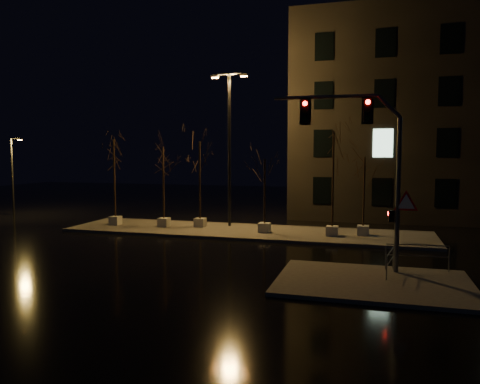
% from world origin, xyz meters
% --- Properties ---
extents(ground, '(90.00, 90.00, 0.00)m').
position_xyz_m(ground, '(0.00, 0.00, 0.00)').
color(ground, black).
rests_on(ground, ground).
extents(median, '(22.00, 5.00, 0.15)m').
position_xyz_m(median, '(0.00, 6.00, 0.07)').
color(median, '#494641').
rests_on(median, ground).
extents(sidewalk_corner, '(7.00, 5.00, 0.15)m').
position_xyz_m(sidewalk_corner, '(7.50, -3.50, 0.07)').
color(sidewalk_corner, '#494641').
rests_on(sidewalk_corner, ground).
extents(building, '(25.00, 12.00, 15.00)m').
position_xyz_m(building, '(14.00, 18.00, 7.50)').
color(building, black).
rests_on(building, ground).
extents(tree_0, '(1.80, 1.80, 5.72)m').
position_xyz_m(tree_0, '(-8.75, 5.85, 4.49)').
color(tree_0, '#AAA99F').
rests_on(tree_0, median).
extents(tree_1, '(1.80, 1.80, 5.22)m').
position_xyz_m(tree_1, '(-5.36, 6.02, 4.11)').
color(tree_1, '#AAA99F').
rests_on(tree_1, median).
extents(tree_2, '(1.80, 1.80, 5.55)m').
position_xyz_m(tree_2, '(-3.10, 6.55, 4.36)').
color(tree_2, '#AAA99F').
rests_on(tree_2, median).
extents(tree_3, '(1.80, 1.80, 4.43)m').
position_xyz_m(tree_3, '(1.29, 5.69, 3.51)').
color(tree_3, '#AAA99F').
rests_on(tree_3, median).
extents(tree_4, '(1.80, 1.80, 5.96)m').
position_xyz_m(tree_4, '(5.25, 5.57, 4.67)').
color(tree_4, '#AAA99F').
rests_on(tree_4, median).
extents(tree_5, '(1.80, 1.80, 4.58)m').
position_xyz_m(tree_5, '(6.93, 6.27, 3.63)').
color(tree_5, '#AAA99F').
rests_on(tree_5, median).
extents(traffic_signal_mast, '(5.71, 0.41, 6.98)m').
position_xyz_m(traffic_signal_mast, '(7.23, -2.00, 4.73)').
color(traffic_signal_mast, '#5B5E63').
rests_on(traffic_signal_mast, sidewalk_corner).
extents(streetlight_main, '(2.41, 0.33, 9.68)m').
position_xyz_m(streetlight_main, '(-1.43, 7.48, 5.73)').
color(streetlight_main, black).
rests_on(streetlight_main, median).
extents(streetlight_far, '(1.18, 0.30, 6.00)m').
position_xyz_m(streetlight_far, '(-19.52, 9.00, 3.30)').
color(streetlight_far, black).
rests_on(streetlight_far, ground).
extents(guard_rail_a, '(2.45, 0.27, 1.06)m').
position_xyz_m(guard_rail_a, '(9.18, -1.50, 0.84)').
color(guard_rail_a, '#5B5E63').
rests_on(guard_rail_a, sidewalk_corner).
extents(guard_rail_b, '(0.35, 1.88, 0.90)m').
position_xyz_m(guard_rail_b, '(8.12, -2.34, 0.73)').
color(guard_rail_b, '#5B5E63').
rests_on(guard_rail_b, sidewalk_corner).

